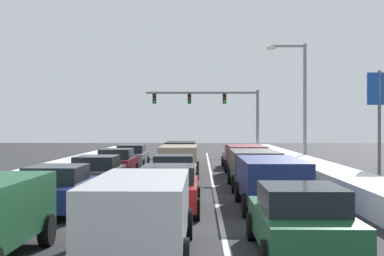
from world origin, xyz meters
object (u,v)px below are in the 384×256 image
at_px(suv_maroon_right_lane_fourth, 246,157).
at_px(street_lamp_right_mid, 299,94).
at_px(suv_tan_center_lane_fourth, 179,158).
at_px(sedan_gray_left_lane_fifth, 132,156).
at_px(sedan_navy_left_lane_second, 58,189).
at_px(sedan_maroon_left_lane_fourth, 117,162).
at_px(sedan_charcoal_left_lane_third, 97,174).
at_px(sedan_green_right_lane_nearest, 300,220).
at_px(suv_charcoal_right_lane_third, 254,165).
at_px(suv_silver_center_lane_nearest, 140,208).
at_px(traffic_light_gantry, 218,105).
at_px(suv_navy_right_lane_second, 271,179).
at_px(sedan_red_center_lane_second, 169,188).
at_px(sedan_white_center_lane_third, 174,172).
at_px(sedan_gray_right_lane_fifth, 237,156).
at_px(suv_black_center_lane_fifth, 181,151).

relative_size(suv_maroon_right_lane_fourth, street_lamp_right_mid, 0.60).
xyz_separation_m(suv_tan_center_lane_fourth, sedan_gray_left_lane_fifth, (-3.33, 6.01, -0.25)).
distance_m(sedan_navy_left_lane_second, sedan_maroon_left_lane_fourth, 12.43).
distance_m(suv_maroon_right_lane_fourth, sedan_charcoal_left_lane_third, 10.13).
bearing_deg(sedan_gray_left_lane_fifth, sedan_green_right_lane_nearest, -74.47).
height_order(suv_charcoal_right_lane_third, sedan_maroon_left_lane_fourth, suv_charcoal_right_lane_third).
distance_m(sedan_green_right_lane_nearest, sedan_maroon_left_lane_fourth, 19.24).
bearing_deg(sedan_green_right_lane_nearest, suv_maroon_right_lane_fourth, 88.90).
relative_size(suv_silver_center_lane_nearest, traffic_light_gantry, 0.45).
relative_size(suv_tan_center_lane_fourth, street_lamp_right_mid, 0.60).
distance_m(suv_navy_right_lane_second, sedan_charcoal_left_lane_third, 8.12).
bearing_deg(sedan_red_center_lane_second, sedan_charcoal_left_lane_third, 121.76).
height_order(suv_charcoal_right_lane_third, sedan_white_center_lane_third, suv_charcoal_right_lane_third).
height_order(sedan_gray_right_lane_fifth, suv_tan_center_lane_fourth, suv_tan_center_lane_fourth).
bearing_deg(street_lamp_right_mid, suv_tan_center_lane_fourth, -140.50).
distance_m(sedan_green_right_lane_nearest, sedan_red_center_lane_second, 6.57).
distance_m(suv_navy_right_lane_second, sedan_white_center_lane_third, 6.45).
relative_size(traffic_light_gantry, street_lamp_right_mid, 1.34).
bearing_deg(sedan_green_right_lane_nearest, suv_charcoal_right_lane_third, 89.00).
relative_size(sedan_green_right_lane_nearest, sedan_maroon_left_lane_fourth, 1.00).
height_order(sedan_gray_right_lane_fifth, sedan_red_center_lane_second, same).
distance_m(suv_charcoal_right_lane_third, street_lamp_right_mid, 13.07).
bearing_deg(sedan_navy_left_lane_second, suv_charcoal_right_lane_third, 44.87).
distance_m(sedan_gray_right_lane_fifth, street_lamp_right_mid, 5.78).
relative_size(suv_silver_center_lane_nearest, sedan_navy_left_lane_second, 1.09).
distance_m(suv_maroon_right_lane_fourth, sedan_navy_left_lane_second, 14.79).
bearing_deg(sedan_red_center_lane_second, suv_tan_center_lane_fourth, 90.82).
relative_size(sedan_gray_right_lane_fifth, street_lamp_right_mid, 0.55).
height_order(sedan_gray_left_lane_fifth, street_lamp_right_mid, street_lamp_right_mid).
xyz_separation_m(sedan_navy_left_lane_second, sedan_charcoal_left_lane_third, (0.20, 5.53, 0.00)).
distance_m(sedan_green_right_lane_nearest, suv_black_center_lane_fifth, 25.47).
height_order(suv_charcoal_right_lane_third, suv_silver_center_lane_nearest, same).
bearing_deg(sedan_gray_left_lane_fifth, sedan_navy_left_lane_second, -90.06).
bearing_deg(sedan_green_right_lane_nearest, suv_black_center_lane_fifth, 97.89).
relative_size(suv_tan_center_lane_fourth, suv_black_center_lane_fifth, 1.00).
bearing_deg(suv_black_center_lane_fifth, sedan_gray_right_lane_fifth, -13.61).
distance_m(sedan_red_center_lane_second, traffic_light_gantry, 35.69).
distance_m(suv_tan_center_lane_fourth, sedan_maroon_left_lane_fourth, 3.42).
distance_m(suv_maroon_right_lane_fourth, suv_silver_center_lane_nearest, 19.05).
bearing_deg(suv_charcoal_right_lane_third, sedan_gray_right_lane_fifth, 89.70).
bearing_deg(sedan_charcoal_left_lane_third, sedan_red_center_lane_second, -58.24).
xyz_separation_m(sedan_gray_right_lane_fifth, sedan_maroon_left_lane_fourth, (-7.00, -6.28, 0.00)).
xyz_separation_m(suv_charcoal_right_lane_third, suv_black_center_lane_fifth, (-3.71, 12.77, 0.00)).
distance_m(suv_charcoal_right_lane_third, sedan_red_center_lane_second, 7.49).
bearing_deg(sedan_maroon_left_lane_fourth, sedan_gray_right_lane_fifth, 41.89).
bearing_deg(sedan_gray_right_lane_fifth, sedan_navy_left_lane_second, -110.37).
distance_m(suv_silver_center_lane_nearest, sedan_maroon_left_lane_fourth, 18.40).
bearing_deg(sedan_green_right_lane_nearest, street_lamp_right_mid, 79.85).
bearing_deg(suv_tan_center_lane_fourth, sedan_gray_right_lane_fifth, 60.60).
bearing_deg(suv_silver_center_lane_nearest, sedan_charcoal_left_lane_third, 105.27).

